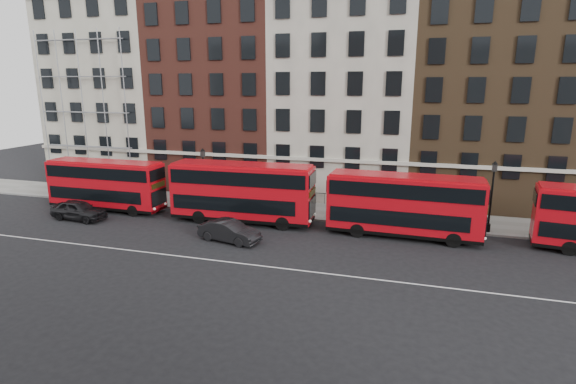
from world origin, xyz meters
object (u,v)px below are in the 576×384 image
(car_rear, at_px, (79,210))
(car_front, at_px, (229,231))
(bus_a, at_px, (106,184))
(bus_c, at_px, (403,204))
(bus_b, at_px, (242,191))

(car_rear, xyz_separation_m, car_front, (13.91, -1.33, -0.06))
(bus_a, xyz_separation_m, car_rear, (-0.35, -3.11, -1.54))
(bus_a, bearing_deg, bus_c, 0.33)
(bus_c, bearing_deg, bus_b, -178.20)
(car_front, bearing_deg, car_rear, 96.62)
(bus_a, relative_size, car_rear, 2.22)
(car_rear, bearing_deg, bus_b, -72.79)
(bus_c, height_order, car_front, bus_c)
(car_front, bearing_deg, bus_c, -57.02)
(car_rear, distance_m, car_front, 13.97)
(bus_c, xyz_separation_m, car_rear, (-25.54, -3.11, -1.64))
(bus_b, height_order, car_front, bus_b)
(bus_b, height_order, car_rear, bus_b)
(bus_c, distance_m, car_front, 12.57)
(bus_c, xyz_separation_m, car_front, (-11.63, -4.44, -1.70))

